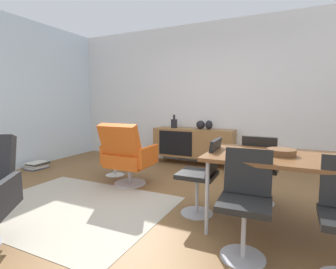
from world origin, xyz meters
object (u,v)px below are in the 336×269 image
(dining_chair_near_window, at_px, (203,173))
(dining_chair_back_left, at_px, (260,167))
(vase_cobalt, at_px, (174,123))
(side_table_round, at_px, (115,156))
(vase_sculptural_dark, at_px, (209,125))
(vase_ceramic_small, at_px, (201,125))
(wooden_bowl_on_table, at_px, (281,152))
(magazine_stack, at_px, (37,165))
(dining_table, at_px, (295,161))
(lounge_chair_red, at_px, (127,155))
(fruit_bowl, at_px, (114,142))
(dining_chair_front_left, at_px, (246,199))
(sideboard, at_px, (193,143))

(dining_chair_near_window, relative_size, dining_chair_back_left, 1.00)
(vase_cobalt, bearing_deg, side_table_round, -112.38)
(vase_cobalt, xyz_separation_m, dining_chair_near_window, (1.30, -2.16, -0.35))
(vase_sculptural_dark, height_order, vase_ceramic_small, vase_sculptural_dark)
(wooden_bowl_on_table, bearing_deg, magazine_stack, 172.25)
(vase_sculptural_dark, distance_m, dining_table, 2.61)
(dining_table, relative_size, dining_chair_back_left, 1.87)
(dining_chair_near_window, bearing_deg, vase_ceramic_small, 108.82)
(lounge_chair_red, relative_size, magazine_stack, 2.43)
(dining_chair_near_window, xyz_separation_m, magazine_stack, (-3.42, 0.57, -0.41))
(vase_sculptural_dark, height_order, magazine_stack, vase_sculptural_dark)
(dining_chair_near_window, distance_m, fruit_bowl, 2.03)
(magazine_stack, bearing_deg, lounge_chair_red, -1.89)
(fruit_bowl, bearing_deg, dining_table, -17.58)
(dining_chair_back_left, bearing_deg, fruit_bowl, 172.67)
(vase_sculptural_dark, height_order, side_table_round, vase_sculptural_dark)
(vase_sculptural_dark, distance_m, side_table_round, 1.88)
(vase_sculptural_dark, relative_size, dining_table, 0.11)
(vase_ceramic_small, xyz_separation_m, wooden_bowl_on_table, (1.50, -2.16, -0.03))
(dining_chair_front_left, distance_m, lounge_chair_red, 2.14)
(vase_sculptural_dark, relative_size, dining_chair_near_window, 0.20)
(side_table_round, bearing_deg, sideboard, 53.51)
(dining_chair_back_left, xyz_separation_m, lounge_chair_red, (-1.87, -0.06, -0.00))
(vase_sculptural_dark, relative_size, fruit_bowl, 0.87)
(sideboard, distance_m, lounge_chair_red, 1.72)
(vase_sculptural_dark, xyz_separation_m, fruit_bowl, (-1.27, -1.29, -0.24))
(dining_chair_front_left, bearing_deg, dining_table, 57.75)
(dining_chair_back_left, bearing_deg, dining_chair_near_window, -133.85)
(vase_sculptural_dark, bearing_deg, dining_chair_front_left, -67.93)
(dining_chair_front_left, bearing_deg, wooden_bowl_on_table, 67.27)
(dining_chair_near_window, relative_size, magazine_stack, 2.20)
(sideboard, height_order, lounge_chair_red, lounge_chair_red)
(fruit_bowl, bearing_deg, magazine_stack, -169.36)
(vase_cobalt, bearing_deg, lounge_chair_red, -90.92)
(dining_chair_front_left, relative_size, side_table_round, 1.65)
(vase_sculptural_dark, xyz_separation_m, vase_ceramic_small, (-0.17, 0.00, -0.00))
(wooden_bowl_on_table, height_order, dining_chair_front_left, dining_chair_front_left)
(vase_sculptural_dark, xyz_separation_m, dining_chair_front_left, (1.10, -2.72, -0.34))
(dining_table, xyz_separation_m, side_table_round, (-2.73, 0.86, -0.38))
(dining_chair_back_left, distance_m, side_table_round, 2.40)
(vase_cobalt, height_order, wooden_bowl_on_table, vase_cobalt)
(dining_chair_near_window, xyz_separation_m, lounge_chair_red, (-1.33, 0.50, -0.00))
(dining_chair_near_window, distance_m, dining_chair_front_left, 0.78)
(vase_ceramic_small, bearing_deg, dining_chair_near_window, -71.18)
(sideboard, height_order, vase_ceramic_small, vase_ceramic_small)
(vase_sculptural_dark, height_order, fruit_bowl, vase_sculptural_dark)
(sideboard, xyz_separation_m, dining_table, (1.77, -2.16, 0.26))
(vase_cobalt, height_order, magazine_stack, vase_cobalt)
(vase_cobalt, relative_size, side_table_round, 0.51)
(sideboard, bearing_deg, dining_table, -50.65)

